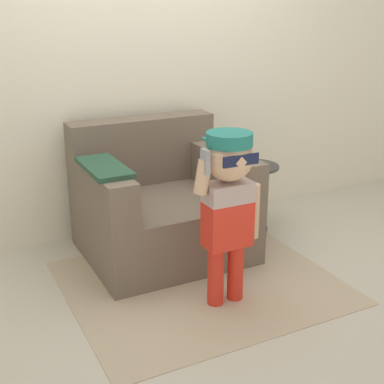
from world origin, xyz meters
TOP-DOWN VIEW (x-y plane):
  - ground_plane at (0.00, 0.00)m, footprint 10.00×10.00m
  - wall_back at (0.00, 0.81)m, footprint 10.00×0.05m
  - armchair at (-0.06, 0.31)m, footprint 1.06×0.93m
  - person_child at (-0.00, -0.49)m, footprint 0.41×0.31m
  - side_table at (0.71, 0.32)m, footprint 0.36×0.36m
  - rug at (-0.03, -0.23)m, footprint 1.60×1.39m

SIDE VIEW (x-z plane):
  - ground_plane at x=0.00m, z-range 0.00..0.00m
  - rug at x=-0.03m, z-range 0.00..0.01m
  - side_table at x=0.71m, z-range 0.05..0.57m
  - armchair at x=-0.06m, z-range -0.11..0.77m
  - person_child at x=0.00m, z-range 0.17..1.17m
  - wall_back at x=0.00m, z-range 0.00..2.60m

